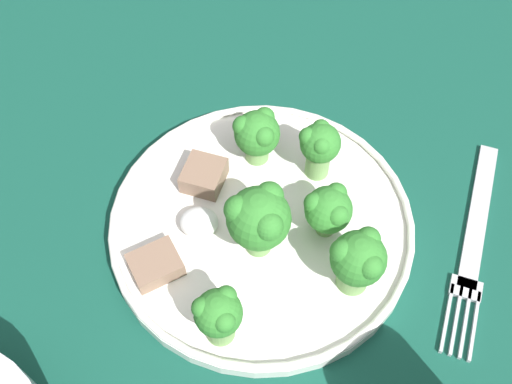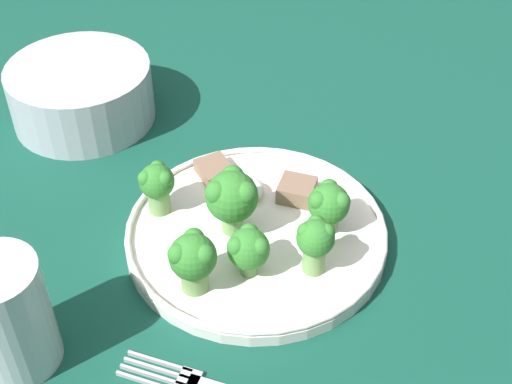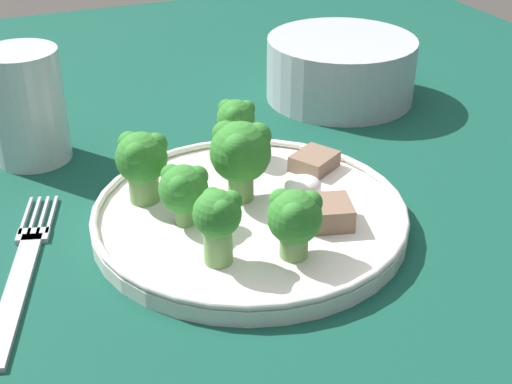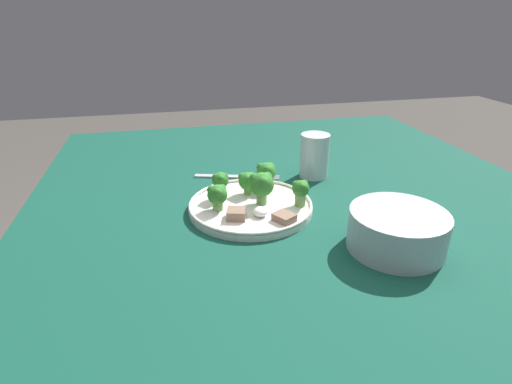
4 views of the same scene
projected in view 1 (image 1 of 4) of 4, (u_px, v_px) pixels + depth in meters
The scene contains 11 objects.
dinner_plate at pixel (261, 224), 0.48m from camera, with size 0.24×0.24×0.02m.
fork at pixel (474, 240), 0.48m from camera, with size 0.08×0.20×0.00m.
broccoli_floret_near_rim_left at pixel (218, 315), 0.40m from camera, with size 0.03×0.03×0.05m.
broccoli_floret_center_left at pixel (259, 218), 0.43m from camera, with size 0.05×0.05×0.07m.
broccoli_floret_back_left at pixel (257, 134), 0.49m from camera, with size 0.04×0.04×0.05m.
broccoli_floret_front_left at pixel (358, 260), 0.42m from camera, with size 0.04×0.04×0.06m.
broccoli_floret_center_back at pixel (328, 209), 0.45m from camera, with size 0.04×0.04×0.05m.
broccoli_floret_mid_cluster at pixel (320, 146), 0.48m from camera, with size 0.03×0.03×0.06m.
meat_slice_front_slice at pixel (204, 175), 0.49m from camera, with size 0.04×0.04×0.02m.
meat_slice_middle_slice at pixel (155, 265), 0.45m from camera, with size 0.05×0.05×0.01m.
sauce_dollop at pixel (199, 222), 0.47m from camera, with size 0.03×0.03×0.02m.
Camera 1 is at (0.04, 0.14, 1.15)m, focal length 42.00 mm.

